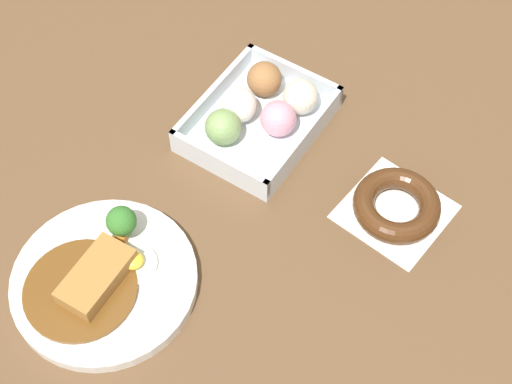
% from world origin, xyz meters
% --- Properties ---
extents(ground_plane, '(1.60, 1.60, 0.00)m').
position_xyz_m(ground_plane, '(0.00, 0.00, 0.00)').
color(ground_plane, brown).
extents(curry_plate, '(0.23, 0.23, 0.07)m').
position_xyz_m(curry_plate, '(0.15, -0.06, 0.01)').
color(curry_plate, white).
rests_on(curry_plate, ground_plane).
extents(donut_box, '(0.20, 0.16, 0.06)m').
position_xyz_m(donut_box, '(-0.17, -0.03, 0.03)').
color(donut_box, silver).
rests_on(donut_box, ground_plane).
extents(chocolate_ring_donut, '(0.14, 0.14, 0.03)m').
position_xyz_m(chocolate_ring_donut, '(-0.14, 0.20, 0.02)').
color(chocolate_ring_donut, white).
rests_on(chocolate_ring_donut, ground_plane).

